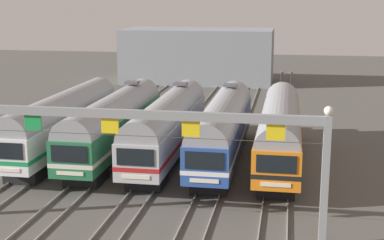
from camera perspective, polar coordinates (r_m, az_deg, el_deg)
name	(u,v)px	position (r m, az deg, el deg)	size (l,w,h in m)	color
ground_plane	(168,159)	(42.56, -2.44, -3.94)	(160.00, 160.00, 0.00)	#4C4944
track_bed	(203,113)	(58.78, 1.07, 0.72)	(17.96, 70.00, 0.15)	gray
commuter_train_white	(63,120)	(44.33, -12.92, 0.00)	(2.88, 18.06, 4.77)	white
commuter_train_green	(114,122)	(42.93, -7.84, -0.20)	(2.88, 18.06, 5.05)	#236B42
commuter_train_stainless	(168,124)	(41.88, -2.47, -0.41)	(2.88, 18.06, 5.05)	#B2B5BA
commuter_train_blue	(223,126)	(41.22, 3.13, -0.62)	(2.88, 18.06, 5.05)	#284C9E
commuter_train_orange	(280,128)	(40.95, 8.85, -0.84)	(2.88, 18.06, 4.77)	orange
catenary_gantry	(110,133)	(28.60, -8.26, -1.30)	(21.69, 0.44, 6.97)	gray
maintenance_building	(198,56)	(80.59, 0.65, 6.53)	(20.90, 10.00, 7.49)	gray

